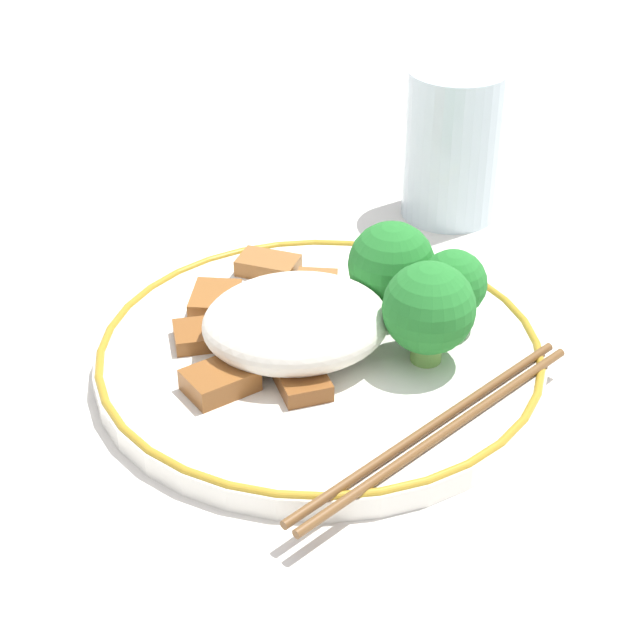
{
  "coord_description": "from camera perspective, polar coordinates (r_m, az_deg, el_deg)",
  "views": [
    {
      "loc": [
        0.12,
        0.51,
        0.37
      ],
      "look_at": [
        0.0,
        0.0,
        0.03
      ],
      "focal_mm": 60.0,
      "sensor_mm": 36.0,
      "label": 1
    }
  ],
  "objects": [
    {
      "name": "broccoli_back_center",
      "position": [
        0.64,
        7.1,
        1.87
      ],
      "size": [
        0.04,
        0.04,
        0.05
      ],
      "color": "#72AD4C",
      "rests_on": "plate"
    },
    {
      "name": "broccoli_back_left",
      "position": [
        0.61,
        5.83,
        0.57
      ],
      "size": [
        0.05,
        0.05,
        0.06
      ],
      "color": "#72AD4C",
      "rests_on": "plate"
    },
    {
      "name": "plate",
      "position": [
        0.64,
        0.0,
        -1.9
      ],
      "size": [
        0.27,
        0.27,
        0.02
      ],
      "color": "white",
      "rests_on": "ground_plane"
    },
    {
      "name": "broccoli_back_right",
      "position": [
        0.66,
        3.83,
        2.92
      ],
      "size": [
        0.05,
        0.05,
        0.06
      ],
      "color": "#72AD4C",
      "rests_on": "plate"
    },
    {
      "name": "meat_on_rice_edge",
      "position": [
        0.66,
        -1.51,
        0.46
      ],
      "size": [
        0.03,
        0.04,
        0.01
      ],
      "color": "#9E6633",
      "rests_on": "plate"
    },
    {
      "name": "ground_plane",
      "position": [
        0.64,
        0.0,
        -2.55
      ],
      "size": [
        3.0,
        3.0,
        0.0
      ],
      "primitive_type": "plane",
      "color": "silver"
    },
    {
      "name": "meat_near_back",
      "position": [
        0.6,
        -0.95,
        -3.31
      ],
      "size": [
        0.03,
        0.04,
        0.01
      ],
      "color": "brown",
      "rests_on": "plate"
    },
    {
      "name": "meat_mid_left",
      "position": [
        0.64,
        -6.27,
        -0.79
      ],
      "size": [
        0.03,
        0.03,
        0.01
      ],
      "color": "brown",
      "rests_on": "plate"
    },
    {
      "name": "rice_mound",
      "position": [
        0.62,
        -1.2,
        -0.34
      ],
      "size": [
        0.11,
        0.09,
        0.04
      ],
      "color": "white",
      "rests_on": "plate"
    },
    {
      "name": "drinking_glass",
      "position": [
        0.8,
        7.11,
        9.3
      ],
      "size": [
        0.07,
        0.07,
        0.11
      ],
      "color": "silver",
      "rests_on": "ground_plane"
    },
    {
      "name": "meat_near_right",
      "position": [
        0.6,
        -5.36,
        -3.21
      ],
      "size": [
        0.05,
        0.04,
        0.01
      ],
      "color": "brown",
      "rests_on": "plate"
    },
    {
      "name": "meat_mid_right",
      "position": [
        0.71,
        -2.78,
        2.93
      ],
      "size": [
        0.05,
        0.04,
        0.01
      ],
      "color": "#9E6633",
      "rests_on": "plate"
    },
    {
      "name": "meat_near_front",
      "position": [
        0.67,
        -5.61,
        1.1
      ],
      "size": [
        0.04,
        0.04,
        0.01
      ],
      "color": "#995B28",
      "rests_on": "plate"
    },
    {
      "name": "chopsticks",
      "position": [
        0.57,
        6.26,
        -5.84
      ],
      "size": [
        0.19,
        0.12,
        0.01
      ],
      "color": "brown",
      "rests_on": "plate"
    },
    {
      "name": "meat_near_left",
      "position": [
        0.69,
        -0.17,
        2.05
      ],
      "size": [
        0.03,
        0.03,
        0.01
      ],
      "color": "#9E6633",
      "rests_on": "plate"
    }
  ]
}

